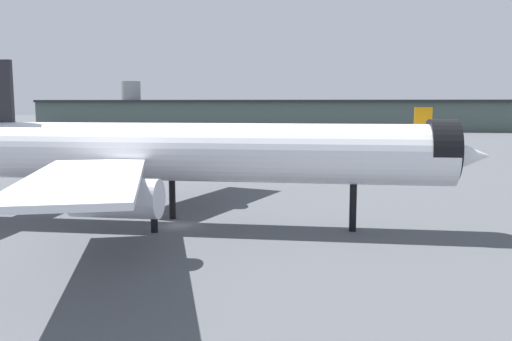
{
  "coord_description": "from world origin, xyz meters",
  "views": [
    {
      "loc": [
        22.9,
        -53.09,
        13.44
      ],
      "look_at": [
        8.6,
        1.18,
        6.27
      ],
      "focal_mm": 37.29,
      "sensor_mm": 36.0,
      "label": 1
    }
  ],
  "objects": [
    {
      "name": "airliner_far_taxiway",
      "position": [
        13.89,
        94.65,
        5.39
      ],
      "size": [
        43.97,
        39.99,
        12.24
      ],
      "rotation": [
        0.0,
        0.0,
        3.22
      ],
      "color": "silver",
      "rests_on": "ground"
    },
    {
      "name": "terminal_building",
      "position": [
        -45.16,
        211.3,
        7.62
      ],
      "size": [
        236.08,
        54.87,
        24.68
      ],
      "rotation": [
        0.0,
        0.0,
        0.1
      ],
      "color": "#475651",
      "rests_on": "ground"
    },
    {
      "name": "ground",
      "position": [
        0.0,
        0.0,
        0.0
      ],
      "size": [
        900.0,
        900.0,
        0.0
      ],
      "primitive_type": "plane",
      "color": "#4C4F54"
    },
    {
      "name": "airliner_near_gate",
      "position": [
        0.82,
        0.22,
        8.01
      ],
      "size": [
        63.31,
        57.33,
        18.19
      ],
      "rotation": [
        0.0,
        0.0,
        0.12
      ],
      "color": "white",
      "rests_on": "ground"
    },
    {
      "name": "traffic_cone_near_nose",
      "position": [
        -30.82,
        16.49,
        0.38
      ],
      "size": [
        0.6,
        0.6,
        0.75
      ],
      "primitive_type": "cone",
      "color": "#F2600C",
      "rests_on": "ground"
    }
  ]
}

